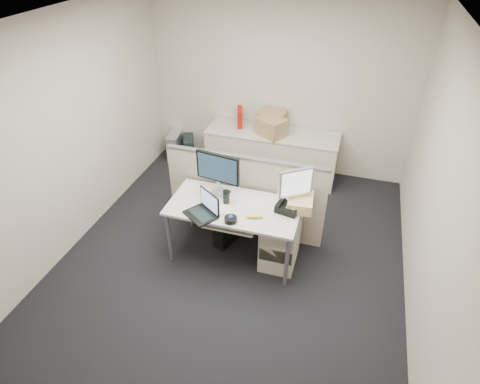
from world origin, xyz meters
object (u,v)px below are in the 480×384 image
(laptop, at_px, (200,206))
(desk, at_px, (234,210))
(desk_phone, at_px, (288,208))
(monitor_main, at_px, (218,174))

(laptop, bearing_deg, desk, 78.08)
(desk, bearing_deg, laptop, -136.97)
(desk, xyz_separation_m, laptop, (-0.30, -0.28, 0.20))
(laptop, height_order, desk_phone, laptop)
(monitor_main, xyz_separation_m, desk_phone, (0.85, -0.10, -0.23))
(desk_phone, bearing_deg, laptop, -146.68)
(desk, xyz_separation_m, monitor_main, (-0.25, 0.18, 0.33))
(desk, bearing_deg, desk_phone, 7.59)
(monitor_main, relative_size, laptop, 1.54)
(desk, bearing_deg, monitor_main, 144.25)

